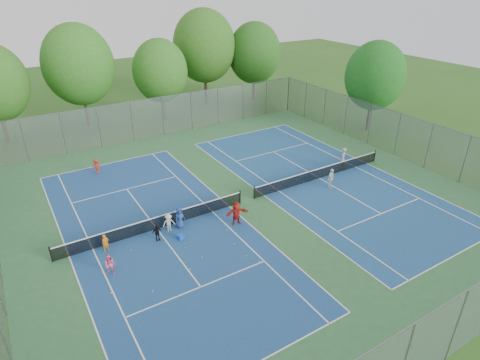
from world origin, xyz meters
name	(u,v)px	position (x,y,z in m)	size (l,w,h in m)	color
ground	(247,201)	(0.00, 0.00, 0.00)	(120.00, 120.00, 0.00)	#2B571B
court_pad	(247,201)	(0.00, 0.00, 0.01)	(32.00, 32.00, 0.01)	#2F6438
court_left	(157,229)	(-7.00, 0.00, 0.02)	(10.97, 23.77, 0.01)	navy
court_right	(319,178)	(7.00, 0.00, 0.02)	(10.97, 23.77, 0.01)	navy
net_left	(156,223)	(-7.00, 0.00, 0.46)	(12.87, 0.10, 0.91)	black
net_right	(320,173)	(7.00, 0.00, 0.46)	(12.87, 0.10, 0.91)	black
fence_north	(163,116)	(0.00, 16.00, 2.00)	(32.00, 0.10, 4.00)	gray
fence_south	(456,327)	(0.00, -16.00, 2.00)	(32.00, 0.10, 4.00)	gray
fence_east	(397,135)	(16.00, 0.00, 2.00)	(32.00, 0.10, 4.00)	gray
tree_nl	(78,65)	(-6.00, 23.00, 6.54)	(7.20, 7.20, 10.69)	#443326
tree_nc	(160,71)	(2.00, 21.00, 5.39)	(6.00, 6.00, 8.85)	#443326
tree_nr	(204,46)	(9.00, 24.00, 7.04)	(7.60, 7.60, 11.42)	#443326
tree_ne	(254,53)	(15.00, 22.00, 5.97)	(6.60, 6.60, 9.77)	#443326
tree_side_e	(375,76)	(19.00, 6.00, 5.74)	(6.00, 6.00, 9.20)	#443326
ball_crate	(181,237)	(-6.12, -1.82, 0.16)	(0.37, 0.37, 0.32)	blue
ball_hopper	(167,219)	(-6.15, 0.35, 0.29)	(0.29, 0.29, 0.57)	#227F23
student_a	(106,243)	(-10.42, -0.60, 0.57)	(0.42, 0.28, 1.15)	orange
student_b	(110,265)	(-10.75, -2.84, 0.64)	(0.62, 0.48, 1.27)	pink
student_c	(169,223)	(-6.37, -0.60, 0.62)	(0.81, 0.46, 1.25)	beige
student_d	(157,233)	(-7.39, -1.18, 0.56)	(0.66, 0.27, 1.12)	black
student_e	(180,218)	(-5.59, -0.60, 0.75)	(0.73, 0.47, 1.49)	navy
student_f	(236,213)	(-2.22, -2.18, 0.84)	(1.56, 0.50, 1.68)	#B52119
child_far_baseline	(97,166)	(-8.20, 10.40, 0.65)	(0.84, 0.48, 1.30)	#B12619
instructor	(343,159)	(9.71, 0.28, 0.99)	(0.72, 0.47, 1.98)	#9D9D9F
teen_court_b	(331,178)	(6.65, -1.62, 0.80)	(0.94, 0.39, 1.61)	silver
tennis_ball_0	(111,293)	(-11.21, -4.39, 0.03)	(0.07, 0.07, 0.07)	#D5EF37
tennis_ball_1	(259,262)	(-3.19, -6.32, 0.03)	(0.07, 0.07, 0.07)	#D0DE33
tennis_ball_2	(202,258)	(-5.84, -4.23, 0.03)	(0.07, 0.07, 0.07)	#C9D130
tennis_ball_3	(234,244)	(-3.54, -4.07, 0.03)	(0.07, 0.07, 0.07)	#CAD130
tennis_ball_4	(185,248)	(-6.28, -2.87, 0.03)	(0.07, 0.07, 0.07)	yellow
tennis_ball_5	(227,230)	(-3.17, -2.53, 0.03)	(0.07, 0.07, 0.07)	gold
tennis_ball_6	(111,263)	(-10.55, -1.96, 0.03)	(0.07, 0.07, 0.07)	#CFE234
tennis_ball_7	(131,250)	(-9.18, -1.32, 0.03)	(0.07, 0.07, 0.07)	yellow
tennis_ball_8	(153,292)	(-9.32, -5.43, 0.03)	(0.07, 0.07, 0.07)	#B1D932
tennis_ball_9	(173,251)	(-7.00, -2.73, 0.03)	(0.07, 0.07, 0.07)	gold
tennis_ball_10	(190,269)	(-6.89, -4.82, 0.03)	(0.07, 0.07, 0.07)	yellow
tennis_ball_11	(246,256)	(-3.52, -5.47, 0.03)	(0.07, 0.07, 0.07)	yellow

